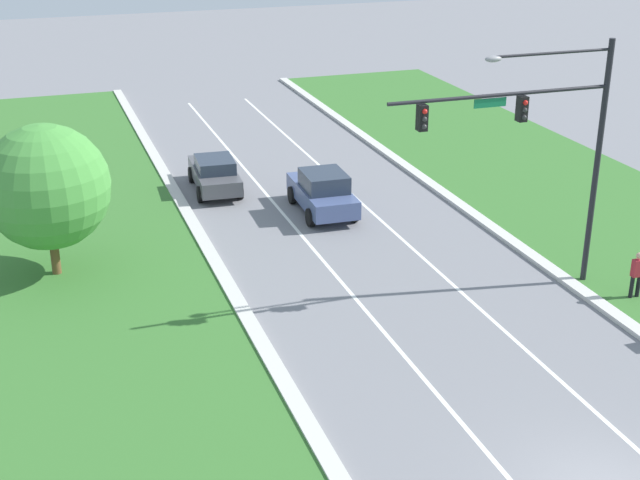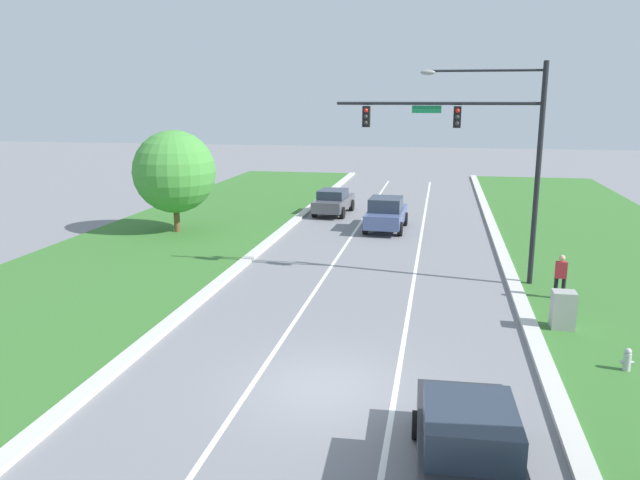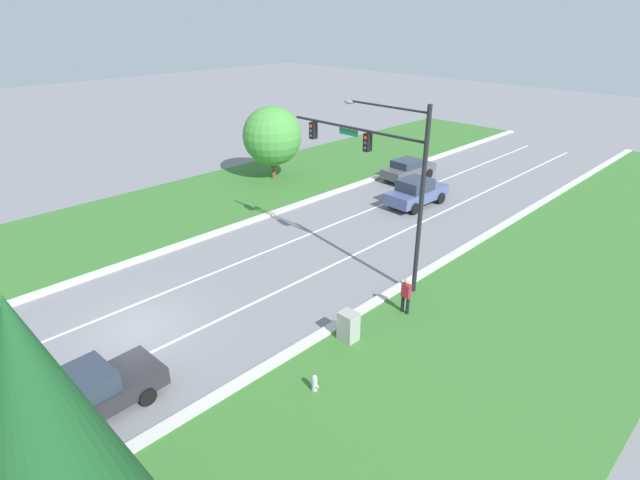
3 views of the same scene
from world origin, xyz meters
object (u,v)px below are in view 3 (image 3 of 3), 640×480
(charcoal_sedan, at_px, (85,395))
(utility_cabinet, at_px, (348,327))
(traffic_signal_mast, at_px, (383,165))
(slate_blue_sedan, at_px, (416,192))
(conifer_near_right_tree, at_px, (42,427))
(pedestrian, at_px, (406,295))
(oak_near_left_tree, at_px, (272,136))
(graphite_sedan, at_px, (408,169))
(fire_hydrant, at_px, (315,384))

(charcoal_sedan, distance_m, utility_cabinet, 9.32)
(traffic_signal_mast, distance_m, slate_blue_sedan, 11.33)
(utility_cabinet, bearing_deg, conifer_near_right_tree, -80.77)
(pedestrian, relative_size, conifer_near_right_tree, 0.23)
(charcoal_sedan, distance_m, oak_near_left_tree, 24.94)
(charcoal_sedan, xyz_separation_m, utility_cabinet, (3.21, 8.75, -0.17))
(utility_cabinet, height_order, pedestrian, pedestrian)
(pedestrian, bearing_deg, graphite_sedan, -54.33)
(graphite_sedan, relative_size, utility_cabinet, 3.63)
(slate_blue_sedan, height_order, conifer_near_right_tree, conifer_near_right_tree)
(charcoal_sedan, distance_m, slate_blue_sedan, 23.27)
(slate_blue_sedan, bearing_deg, conifer_near_right_tree, -69.12)
(traffic_signal_mast, height_order, fire_hydrant, traffic_signal_mast)
(traffic_signal_mast, bearing_deg, conifer_near_right_tree, -74.90)
(charcoal_sedan, xyz_separation_m, pedestrian, (3.65, 11.85, 0.13))
(utility_cabinet, height_order, conifer_near_right_tree, conifer_near_right_tree)
(charcoal_sedan, distance_m, pedestrian, 12.40)
(slate_blue_sedan, relative_size, utility_cabinet, 3.64)
(charcoal_sedan, height_order, pedestrian, pedestrian)
(graphite_sedan, height_order, pedestrian, pedestrian)
(slate_blue_sedan, distance_m, fire_hydrant, 18.93)
(graphite_sedan, bearing_deg, oak_near_left_tree, -132.42)
(fire_hydrant, bearing_deg, oak_near_left_tree, 142.88)
(utility_cabinet, bearing_deg, traffic_signal_mast, 116.97)
(traffic_signal_mast, bearing_deg, oak_near_left_tree, 157.04)
(charcoal_sedan, relative_size, fire_hydrant, 6.75)
(slate_blue_sedan, xyz_separation_m, pedestrian, (7.22, -11.14, 0.02))
(charcoal_sedan, relative_size, utility_cabinet, 3.70)
(traffic_signal_mast, height_order, charcoal_sedan, traffic_signal_mast)
(fire_hydrant, bearing_deg, graphite_sedan, 118.35)
(graphite_sedan, bearing_deg, traffic_signal_mast, -56.24)
(traffic_signal_mast, xyz_separation_m, fire_hydrant, (3.60, -7.82, -5.24))
(traffic_signal_mast, relative_size, slate_blue_sedan, 1.82)
(traffic_signal_mast, distance_m, oak_near_left_tree, 16.76)
(traffic_signal_mast, height_order, graphite_sedan, traffic_signal_mast)
(traffic_signal_mast, xyz_separation_m, pedestrian, (2.92, -1.76, -4.65))
(graphite_sedan, distance_m, pedestrian, 18.82)
(pedestrian, distance_m, conifer_near_right_tree, 14.47)
(fire_hydrant, height_order, oak_near_left_tree, oak_near_left_tree)
(graphite_sedan, distance_m, fire_hydrant, 24.34)
(slate_blue_sedan, bearing_deg, pedestrian, -54.99)
(charcoal_sedan, relative_size, conifer_near_right_tree, 0.63)
(charcoal_sedan, height_order, slate_blue_sedan, slate_blue_sedan)
(traffic_signal_mast, height_order, oak_near_left_tree, traffic_signal_mast)
(traffic_signal_mast, relative_size, graphite_sedan, 1.82)
(graphite_sedan, bearing_deg, utility_cabinet, -57.11)
(fire_hydrant, relative_size, conifer_near_right_tree, 0.09)
(conifer_near_right_tree, bearing_deg, pedestrian, 95.42)
(graphite_sedan, bearing_deg, slate_blue_sedan, -45.64)
(pedestrian, bearing_deg, charcoal_sedan, 73.26)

